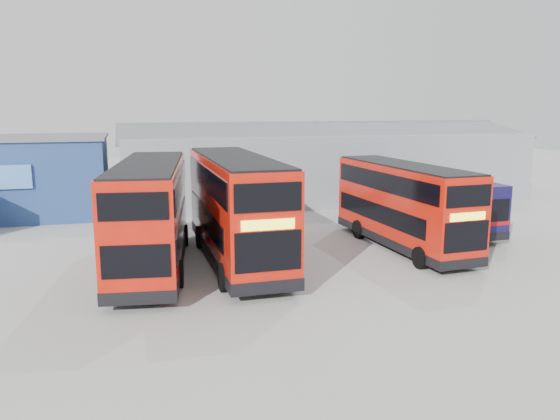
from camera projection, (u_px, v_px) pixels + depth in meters
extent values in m
plane|color=gray|center=(298.00, 279.00, 22.55)|extent=(120.00, 120.00, 0.00)
cube|color=navy|center=(10.00, 177.00, 35.44)|extent=(12.00, 8.00, 5.00)
cube|color=#585C61|center=(6.00, 138.00, 34.96)|extent=(12.30, 8.30, 0.15)
cube|color=gray|center=(319.00, 165.00, 43.11)|extent=(30.00, 12.00, 5.00)
cube|color=#585C61|center=(332.00, 131.00, 39.95)|extent=(30.50, 6.33, 1.29)
cube|color=#585C61|center=(308.00, 128.00, 45.24)|extent=(30.50, 6.33, 1.29)
cube|color=red|center=(151.00, 213.00, 23.66)|extent=(4.07, 11.29, 4.26)
cube|color=black|center=(152.00, 255.00, 24.02)|extent=(4.12, 11.33, 0.47)
cube|color=black|center=(182.00, 225.00, 23.52)|extent=(1.29, 9.28, 1.00)
cube|color=black|center=(118.00, 227.00, 23.16)|extent=(1.29, 9.28, 1.00)
cube|color=black|center=(181.00, 183.00, 23.60)|extent=(1.43, 10.32, 1.00)
cube|color=black|center=(117.00, 184.00, 23.24)|extent=(1.43, 10.32, 1.00)
cube|color=black|center=(161.00, 204.00, 29.16)|extent=(2.35, 0.37, 1.42)
cube|color=black|center=(159.00, 169.00, 28.81)|extent=(2.35, 0.37, 1.00)
cube|color=yellow|center=(160.00, 187.00, 28.99)|extent=(1.88, 0.29, 0.37)
cube|color=black|center=(136.00, 262.00, 18.38)|extent=(2.30, 0.36, 1.16)
cube|color=black|center=(133.00, 207.00, 18.03)|extent=(2.30, 0.36, 0.95)
cube|color=black|center=(148.00, 163.00, 23.26)|extent=(3.89, 11.11, 0.11)
cylinder|color=black|center=(184.00, 235.00, 27.93)|extent=(0.48, 1.13, 1.09)
cylinder|color=black|center=(134.00, 237.00, 27.59)|extent=(0.48, 1.13, 1.09)
cylinder|color=black|center=(179.00, 274.00, 21.48)|extent=(0.48, 1.13, 1.09)
cylinder|color=black|center=(113.00, 277.00, 21.14)|extent=(0.48, 1.13, 1.09)
cube|color=red|center=(236.00, 206.00, 24.72)|extent=(2.79, 11.42, 4.40)
cube|color=black|center=(237.00, 249.00, 25.09)|extent=(2.83, 11.46, 0.49)
cube|color=black|center=(205.00, 217.00, 24.85)|extent=(0.12, 9.67, 1.03)
cube|color=black|center=(263.00, 214.00, 25.59)|extent=(0.12, 9.67, 1.03)
cube|color=black|center=(205.00, 178.00, 24.10)|extent=(0.12, 10.75, 1.03)
cube|color=black|center=(266.00, 176.00, 24.84)|extent=(0.12, 10.75, 1.03)
cube|color=black|center=(268.00, 252.00, 19.43)|extent=(2.44, 0.07, 1.47)
cube|color=black|center=(268.00, 197.00, 19.06)|extent=(2.44, 0.07, 1.03)
cube|color=yellow|center=(268.00, 225.00, 19.23)|extent=(1.96, 0.06, 0.38)
cube|color=black|center=(216.00, 200.00, 30.24)|extent=(2.39, 0.07, 1.19)
cube|color=black|center=(215.00, 164.00, 29.88)|extent=(2.39, 0.07, 0.98)
cube|color=black|center=(236.00, 157.00, 24.30)|extent=(2.62, 11.26, 0.11)
cylinder|color=black|center=(224.00, 277.00, 21.00)|extent=(0.35, 1.13, 1.13)
cylinder|color=black|center=(289.00, 272.00, 21.70)|extent=(0.35, 1.13, 1.13)
cylinder|color=black|center=(200.00, 237.00, 27.46)|extent=(0.35, 1.13, 1.13)
cylinder|color=black|center=(251.00, 234.00, 28.16)|extent=(0.35, 1.13, 1.13)
cube|color=red|center=(403.00, 204.00, 27.22)|extent=(2.94, 10.10, 3.85)
cube|color=black|center=(402.00, 237.00, 27.55)|extent=(2.98, 10.14, 0.43)
cube|color=black|center=(377.00, 213.00, 27.28)|extent=(0.53, 8.45, 0.90)
cube|color=black|center=(419.00, 210.00, 28.04)|extent=(0.53, 8.45, 0.90)
cube|color=black|center=(382.00, 182.00, 26.62)|extent=(0.59, 9.40, 0.90)
cube|color=black|center=(425.00, 180.00, 27.38)|extent=(0.59, 9.40, 0.90)
cube|color=black|center=(466.00, 237.00, 22.66)|extent=(2.14, 0.17, 1.28)
cube|color=black|center=(469.00, 196.00, 22.34)|extent=(2.14, 0.17, 0.90)
cube|color=yellow|center=(468.00, 217.00, 22.50)|extent=(1.71, 0.14, 0.33)
cube|color=black|center=(357.00, 199.00, 31.98)|extent=(2.09, 0.17, 1.05)
cube|color=black|center=(358.00, 170.00, 31.66)|extent=(2.09, 0.17, 0.86)
cube|color=black|center=(405.00, 165.00, 26.86)|extent=(2.79, 9.95, 0.10)
cylinder|color=black|center=(421.00, 258.00, 23.96)|extent=(0.36, 1.00, 0.99)
cylinder|color=black|center=(464.00, 253.00, 24.69)|extent=(0.36, 1.00, 0.99)
cylinder|color=black|center=(358.00, 229.00, 29.53)|extent=(0.36, 1.00, 0.99)
cylinder|color=black|center=(395.00, 226.00, 30.25)|extent=(0.36, 1.00, 0.99)
cube|color=#0D0E3B|center=(427.00, 197.00, 32.58)|extent=(2.86, 11.43, 2.74)
cube|color=black|center=(426.00, 216.00, 32.80)|extent=(2.91, 11.47, 0.41)
cube|color=maroon|center=(427.00, 205.00, 32.67)|extent=(2.90, 11.46, 0.26)
cube|color=black|center=(450.00, 189.00, 32.58)|extent=(0.29, 9.50, 0.98)
cube|color=black|center=(411.00, 191.00, 31.83)|extent=(0.29, 9.50, 0.98)
cube|color=black|center=(383.00, 181.00, 37.90)|extent=(2.33, 0.11, 1.34)
cube|color=black|center=(490.00, 211.00, 27.19)|extent=(2.27, 0.11, 1.14)
cylinder|color=black|center=(410.00, 204.00, 36.94)|extent=(0.36, 1.08, 1.07)
cylinder|color=black|center=(377.00, 206.00, 36.23)|extent=(0.36, 1.08, 1.07)
cylinder|color=black|center=(477.00, 226.00, 30.15)|extent=(0.36, 1.08, 1.07)
cylinder|color=black|center=(438.00, 229.00, 29.44)|extent=(0.36, 1.08, 1.07)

